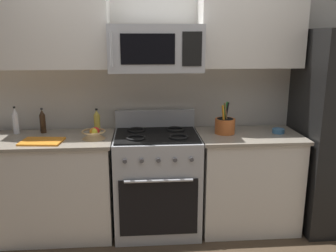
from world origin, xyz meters
TOP-DOWN VIEW (x-y plane):
  - wall_back at (0.00, 1.05)m, footprint 8.00×0.10m
  - counter_left at (-0.97, 0.67)m, footprint 1.16×0.62m
  - range_oven at (-0.00, 0.67)m, footprint 0.76×0.67m
  - counter_right at (0.85, 0.67)m, footprint 0.93×0.62m
  - microwave at (-0.00, 0.70)m, footprint 0.79×0.44m
  - upper_cabinets_left at (-0.97, 0.83)m, footprint 1.15×0.34m
  - upper_cabinets_right at (0.86, 0.83)m, footprint 0.92×0.34m
  - utensil_crock at (0.63, 0.71)m, footprint 0.18×0.18m
  - fruit_basket at (-0.55, 0.62)m, footprint 0.21×0.21m
  - cutting_board at (-0.97, 0.54)m, footprint 0.36×0.27m
  - bottle_vinegar at (-1.28, 0.85)m, footprint 0.06×0.06m
  - bottle_soy at (-1.04, 0.86)m, footprint 0.05×0.05m
  - bottle_oil at (-0.55, 0.86)m, footprint 0.06×0.06m
  - prep_bowl at (1.13, 0.68)m, footprint 0.11×0.11m

SIDE VIEW (x-z plane):
  - counter_left at x=-0.97m, z-range 0.00..0.91m
  - counter_right at x=0.85m, z-range 0.00..0.91m
  - range_oven at x=0.00m, z-range -0.07..1.02m
  - cutting_board at x=-0.97m, z-range 0.91..0.93m
  - prep_bowl at x=1.13m, z-range 0.91..0.95m
  - fruit_basket at x=-0.55m, z-range 0.91..1.00m
  - utensil_crock at x=0.63m, z-range 0.84..1.13m
  - bottle_oil at x=-0.55m, z-range 0.90..1.12m
  - bottle_soy at x=-1.04m, z-range 0.90..1.13m
  - bottle_vinegar at x=-1.28m, z-range 0.90..1.15m
  - wall_back at x=0.00m, z-range 0.00..2.60m
  - microwave at x=0.00m, z-range 1.48..1.87m
  - upper_cabinets_left at x=-0.97m, z-range 1.50..2.24m
  - upper_cabinets_right at x=0.86m, z-range 1.50..2.24m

